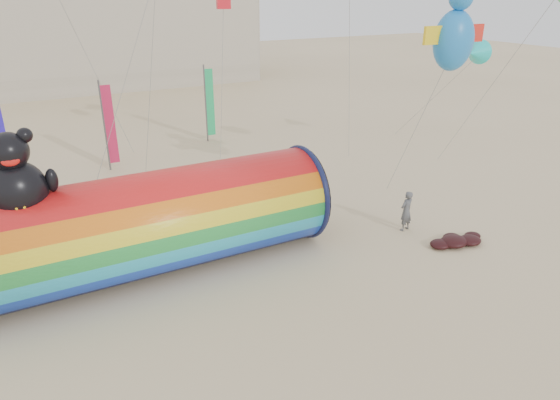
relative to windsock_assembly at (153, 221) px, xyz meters
name	(u,v)px	position (x,y,z in m)	size (l,w,h in m)	color
ground	(287,276)	(4.05, -2.87, -2.00)	(160.00, 160.00, 0.00)	#CCB58C
windsock_assembly	(153,221)	(0.00, 0.00, 0.00)	(13.05, 3.97, 6.02)	red
kite_handler	(406,211)	(10.45, -1.97, -1.09)	(0.66, 0.43, 1.82)	#4C4E53
fabric_bundle	(457,241)	(11.44, -4.05, -1.82)	(2.62, 1.35, 0.41)	#36090A
festival_banners	(119,124)	(1.44, 12.36, 0.64)	(13.28, 5.76, 5.20)	#59595E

